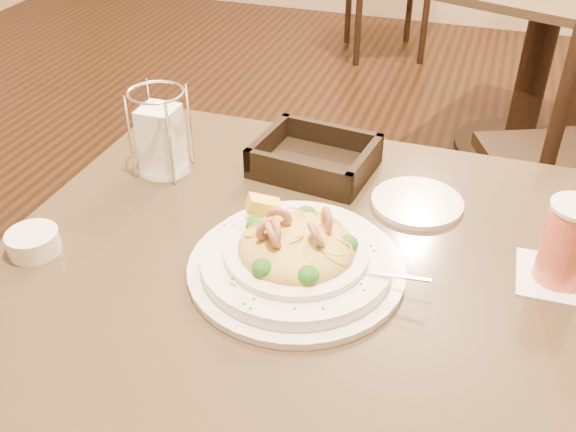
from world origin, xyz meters
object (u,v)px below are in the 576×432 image
(pasta_bowl, at_px, (296,255))
(side_plate, at_px, (417,202))
(napkin_caddy, at_px, (161,138))
(bread_basket, at_px, (315,160))
(background_table, at_px, (541,38))
(drink_glass, at_px, (567,244))
(butter_ramekin, at_px, (33,242))
(main_table, at_px, (284,370))

(pasta_bowl, relative_size, side_plate, 2.29)
(napkin_caddy, height_order, side_plate, napkin_caddy)
(bread_basket, bearing_deg, napkin_caddy, -160.44)
(pasta_bowl, xyz_separation_m, side_plate, (0.14, 0.23, -0.02))
(background_table, relative_size, drink_glass, 8.91)
(bread_basket, bearing_deg, pasta_bowl, -78.54)
(bread_basket, height_order, butter_ramekin, bread_basket)
(drink_glass, xyz_separation_m, napkin_caddy, (-0.69, 0.09, 0.00))
(background_table, relative_size, butter_ramekin, 14.52)
(background_table, bearing_deg, bread_basket, -105.27)
(main_table, relative_size, drink_glass, 6.94)
(pasta_bowl, xyz_separation_m, butter_ramekin, (-0.40, -0.08, -0.01))
(main_table, relative_size, bread_basket, 3.96)
(drink_glass, xyz_separation_m, butter_ramekin, (-0.77, -0.19, -0.05))
(bread_basket, relative_size, napkin_caddy, 1.40)
(background_table, xyz_separation_m, side_plate, (-0.24, -1.66, 0.23))
(main_table, relative_size, background_table, 0.78)
(main_table, xyz_separation_m, drink_glass, (0.39, 0.10, 0.29))
(pasta_bowl, relative_size, bread_basket, 1.58)
(background_table, distance_m, pasta_bowl, 1.95)
(main_table, bearing_deg, drink_glass, 14.79)
(background_table, distance_m, bread_basket, 1.68)
(drink_glass, relative_size, side_plate, 0.83)
(pasta_bowl, bearing_deg, napkin_caddy, 148.21)
(pasta_bowl, xyz_separation_m, napkin_caddy, (-0.32, 0.20, 0.04))
(pasta_bowl, distance_m, butter_ramekin, 0.41)
(main_table, height_order, drink_glass, drink_glass)
(side_plate, height_order, butter_ramekin, butter_ramekin)
(main_table, xyz_separation_m, side_plate, (0.16, 0.23, 0.23))
(pasta_bowl, distance_m, side_plate, 0.28)
(butter_ramekin, bearing_deg, main_table, 12.97)
(main_table, height_order, side_plate, side_plate)
(pasta_bowl, distance_m, bread_basket, 0.30)
(background_table, distance_m, napkin_caddy, 1.86)
(pasta_bowl, relative_size, butter_ramekin, 4.52)
(side_plate, bearing_deg, butter_ramekin, -149.45)
(main_table, relative_size, pasta_bowl, 2.50)
(bread_basket, bearing_deg, butter_ramekin, -131.95)
(main_table, height_order, background_table, same)
(pasta_bowl, height_order, side_plate, pasta_bowl)
(drink_glass, xyz_separation_m, side_plate, (-0.23, 0.13, -0.06))
(background_table, xyz_separation_m, drink_glass, (-0.01, -1.79, 0.29))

